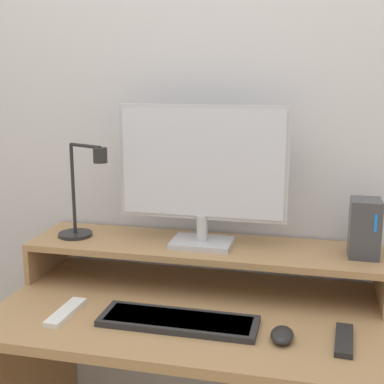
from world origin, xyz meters
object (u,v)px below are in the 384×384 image
Objects in this scene: monitor at (202,170)px; remote_secondary at (344,340)px; router_dock at (365,228)px; desk_lamp at (83,200)px; mouse at (282,335)px; remote_control at (66,312)px; keyboard at (178,321)px.

monitor reaches higher than remote_secondary.
monitor is 0.54m from router_dock.
desk_lamp is at bearing 162.42° from remote_secondary.
mouse is 0.52× the size of remote_control.
remote_control is (0.06, -0.29, -0.27)m from desk_lamp.
router_dock reaches higher than mouse.
router_dock is 1.89× the size of mouse.
keyboard is (-0.52, -0.31, -0.23)m from router_dock.
router_dock is 0.65m from keyboard.
keyboard is (0.41, -0.27, -0.27)m from desk_lamp.
mouse is 0.55× the size of remote_secondary.
desk_lamp is 3.42× the size of mouse.
monitor is 1.21× the size of keyboard.
monitor is at bearing 2.79° from desk_lamp.
mouse is 0.64m from remote_control.
remote_secondary is at bearing -17.58° from desk_lamp.
remote_control is (-0.35, -0.31, -0.39)m from monitor.
keyboard is at bearing 174.54° from mouse.
desk_lamp is at bearing -177.21° from monitor.
router_dock is 1.05× the size of remote_secondary.
desk_lamp reaches higher than remote_secondary.
keyboard is 4.73× the size of mouse.
keyboard is at bearing -149.62° from router_dock.
router_dock reaches higher than remote_control.
monitor is at bearing 132.46° from mouse.
remote_secondary is (0.46, -0.00, -0.00)m from keyboard.
router_dock is 0.46m from mouse.
desk_lamp is 0.95m from remote_secondary.
monitor reaches higher than remote_control.
router_dock is at bearing 2.09° from desk_lamp.
remote_control is at bearing -77.67° from desk_lamp.
remote_secondary is (0.81, 0.02, 0.00)m from remote_control.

